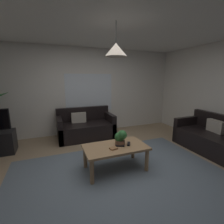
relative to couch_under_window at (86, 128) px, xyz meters
name	(u,v)px	position (x,y,z in m)	size (l,w,h in m)	color
floor	(118,174)	(0.15, -1.95, -0.29)	(5.66, 4.82, 0.02)	#9E8466
rug	(123,180)	(0.15, -2.15, -0.27)	(3.68, 2.65, 0.01)	slate
wall_back	(86,91)	(0.15, 0.49, 0.98)	(5.78, 0.06, 2.51)	silver
ceiling	(120,16)	(0.15, -1.95, 2.24)	(5.66, 4.82, 0.02)	white
window_pane	(89,93)	(0.24, 0.46, 0.94)	(1.41, 0.01, 1.12)	white
couch_under_window	(86,128)	(0.00, 0.00, 0.00)	(1.52, 0.80, 0.82)	black
couch_right_side	(211,139)	(2.52, -1.87, 0.00)	(0.80, 1.49, 0.82)	black
coffee_table	(115,150)	(0.16, -1.79, 0.10)	(1.13, 0.63, 0.45)	#A87F56
book_on_table_0	(113,148)	(0.08, -1.89, 0.19)	(0.13, 0.10, 0.02)	#99663F
remote_on_table_0	(120,146)	(0.23, -1.83, 0.19)	(0.05, 0.16, 0.02)	black
remote_on_table_1	(129,144)	(0.42, -1.81, 0.19)	(0.05, 0.16, 0.02)	black
potted_plant_on_table	(121,137)	(0.27, -1.76, 0.32)	(0.21, 0.22, 0.28)	brown
pendant_lamp	(116,50)	(0.16, -1.79, 1.81)	(0.36, 0.36, 0.53)	black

